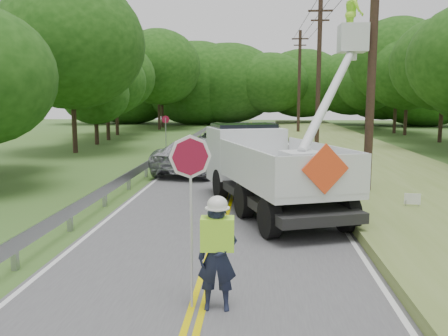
{
  "coord_description": "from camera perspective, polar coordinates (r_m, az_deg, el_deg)",
  "views": [
    {
      "loc": [
        1.02,
        -8.36,
        3.64
      ],
      "look_at": [
        0.0,
        6.0,
        1.5
      ],
      "focal_mm": 38.18,
      "sensor_mm": 36.0,
      "label": 1
    }
  ],
  "objects": [
    {
      "name": "road",
      "position": [
        22.68,
        1.43,
        -0.75
      ],
      "size": [
        7.2,
        96.0,
        0.03
      ],
      "color": "#4C4C4E",
      "rests_on": "ground"
    },
    {
      "name": "suv_darkgrey",
      "position": [
        32.44,
        -0.15,
        3.53
      ],
      "size": [
        4.36,
        6.19,
        1.66
      ],
      "primitive_type": "imported",
      "rotation": [
        0.0,
        0.0,
        3.54
      ],
      "color": "#383B3F",
      "rests_on": "road"
    },
    {
      "name": "tall_grass_verge",
      "position": [
        23.44,
        19.04,
        -0.57
      ],
      "size": [
        7.0,
        96.0,
        0.3
      ],
      "primitive_type": "cube",
      "color": "olive",
      "rests_on": "ground"
    },
    {
      "name": "treeline_left",
      "position": [
        42.63,
        -12.46,
        11.58
      ],
      "size": [
        11.04,
        53.61,
        11.24
      ],
      "color": "#332319",
      "rests_on": "ground"
    },
    {
      "name": "guardrail",
      "position": [
        24.01,
        -8.09,
        0.99
      ],
      "size": [
        0.18,
        48.0,
        0.77
      ],
      "color": "#929399",
      "rests_on": "ground"
    },
    {
      "name": "suv_silver",
      "position": [
        23.28,
        -3.01,
        1.62
      ],
      "size": [
        4.15,
        6.63,
        1.71
      ],
      "primitive_type": "imported",
      "rotation": [
        0.0,
        0.0,
        2.91
      ],
      "color": "#B5B6BD",
      "rests_on": "road"
    },
    {
      "name": "treeline_horizon",
      "position": [
        64.66,
        3.62,
        10.1
      ],
      "size": [
        56.13,
        15.1,
        11.25
      ],
      "color": "#173F0E",
      "rests_on": "ground"
    },
    {
      "name": "utility_poles",
      "position": [
        25.74,
        13.23,
        11.87
      ],
      "size": [
        1.6,
        43.3,
        10.0
      ],
      "color": "black",
      "rests_on": "ground"
    },
    {
      "name": "yard_sign",
      "position": [
        15.87,
        21.62,
        -3.56
      ],
      "size": [
        0.48,
        0.1,
        0.7
      ],
      "color": "white",
      "rests_on": "ground"
    },
    {
      "name": "ground",
      "position": [
        9.18,
        -2.74,
        -14.93
      ],
      "size": [
        140.0,
        140.0,
        0.0
      ],
      "primitive_type": "plane",
      "color": "#406020",
      "rests_on": "ground"
    },
    {
      "name": "stop_sign_permanent",
      "position": [
        31.97,
        -6.99,
        4.77
      ],
      "size": [
        0.52,
        0.12,
        2.45
      ],
      "color": "#929399",
      "rests_on": "ground"
    },
    {
      "name": "flagger",
      "position": [
        8.2,
        -0.89,
        -9.67
      ],
      "size": [
        1.14,
        0.47,
        3.01
      ],
      "color": "#191E33",
      "rests_on": "road"
    },
    {
      "name": "bucket_truck",
      "position": [
        16.3,
        5.14,
        1.41
      ],
      "size": [
        5.73,
        8.0,
        7.33
      ],
      "color": "black",
      "rests_on": "road"
    }
  ]
}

